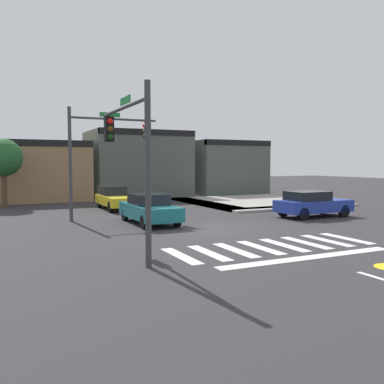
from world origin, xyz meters
TOP-DOWN VIEW (x-y plane):
  - ground_plane at (0.00, 0.00)m, footprint 120.00×120.00m
  - crosswalk_near at (0.00, -4.50)m, footprint 7.75×2.64m
  - curb_corner_northeast at (8.49, 9.42)m, footprint 10.00×10.60m
  - storefront_row at (2.00, 19.24)m, footprint 24.85×6.90m
  - traffic_signal_northwest at (-3.72, 5.37)m, footprint 4.79×0.32m
  - traffic_signal_southwest at (-5.12, -3.50)m, footprint 0.32×4.98m
  - car_teal at (-2.11, 2.84)m, footprint 1.87×4.54m
  - car_blue at (6.98, 1.27)m, footprint 4.26×1.89m
  - car_yellow at (-1.95, 10.01)m, footprint 1.73×4.52m
  - roadside_tree at (-8.50, 14.00)m, footprint 2.54×2.54m

SIDE VIEW (x-z plane):
  - ground_plane at x=0.00m, z-range 0.00..0.00m
  - crosswalk_near at x=0.00m, z-range 0.00..0.01m
  - curb_corner_northeast at x=8.49m, z-range 0.00..0.15m
  - car_teal at x=-2.11m, z-range 0.00..1.49m
  - car_yellow at x=-1.95m, z-range 0.01..1.50m
  - car_blue at x=6.98m, z-range 0.02..1.49m
  - storefront_row at x=2.00m, z-range -0.24..5.58m
  - roadside_tree at x=-8.50m, z-range 1.02..5.69m
  - traffic_signal_southwest at x=-5.12m, z-range 1.00..6.40m
  - traffic_signal_northwest at x=-3.72m, z-range 1.07..7.00m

